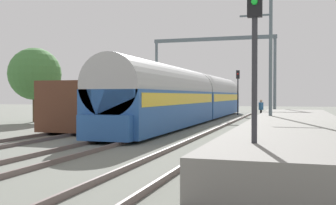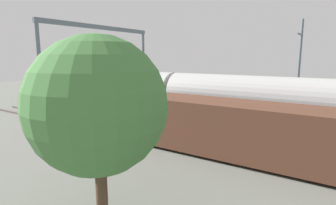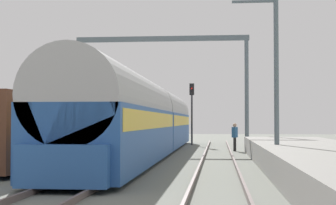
# 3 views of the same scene
# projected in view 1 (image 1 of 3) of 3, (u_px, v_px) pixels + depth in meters

# --- Properties ---
(ground) EXTENTS (120.00, 120.00, 0.00)m
(ground) POSITION_uv_depth(u_px,v_px,m) (139.00, 136.00, 20.77)
(ground) COLOR slate
(track_far_west) EXTENTS (1.52, 60.00, 0.16)m
(track_far_west) POSITION_uv_depth(u_px,v_px,m) (72.00, 132.00, 21.94)
(track_far_west) COLOR #675754
(track_far_west) RESTS_ON ground
(track_west) EXTENTS (1.52, 60.00, 0.16)m
(track_west) POSITION_uv_depth(u_px,v_px,m) (139.00, 134.00, 20.77)
(track_west) COLOR #675754
(track_west) RESTS_ON ground
(track_east) EXTENTS (1.52, 60.00, 0.16)m
(track_east) POSITION_uv_depth(u_px,v_px,m) (214.00, 137.00, 19.60)
(track_east) COLOR #675754
(track_east) RESTS_ON ground
(platform) EXTENTS (4.40, 28.00, 0.90)m
(platform) POSITION_uv_depth(u_px,v_px,m) (296.00, 128.00, 20.37)
(platform) COLOR gray
(platform) RESTS_ON ground
(passenger_train) EXTENTS (2.93, 32.85, 3.82)m
(passenger_train) POSITION_uv_depth(u_px,v_px,m) (195.00, 97.00, 32.61)
(passenger_train) COLOR #28569E
(passenger_train) RESTS_ON ground
(freight_car) EXTENTS (2.80, 13.00, 2.70)m
(freight_car) POSITION_uv_depth(u_px,v_px,m) (112.00, 105.00, 26.82)
(freight_car) COLOR #563323
(freight_car) RESTS_ON ground
(person_crossing) EXTENTS (0.39, 0.46, 1.73)m
(person_crossing) POSITION_uv_depth(u_px,v_px,m) (261.00, 108.00, 34.57)
(person_crossing) COLOR black
(person_crossing) RESTS_ON ground
(railway_signal_near) EXTENTS (0.36, 0.30, 4.92)m
(railway_signal_near) POSITION_uv_depth(u_px,v_px,m) (255.00, 52.00, 9.96)
(railway_signal_near) COLOR #2D2D33
(railway_signal_near) RESTS_ON ground
(railway_signal_far) EXTENTS (0.36, 0.30, 4.79)m
(railway_signal_far) POSITION_uv_depth(u_px,v_px,m) (238.00, 86.00, 43.24)
(railway_signal_far) COLOR #2D2D33
(railway_signal_far) RESTS_ON ground
(catenary_gantry) EXTENTS (12.27, 0.28, 7.86)m
(catenary_gantry) POSITION_uv_depth(u_px,v_px,m) (213.00, 60.00, 39.88)
(catenary_gantry) COLOR slate
(catenary_gantry) RESTS_ON ground
(catenary_pole_east_mid) EXTENTS (1.90, 0.20, 8.00)m
(catenary_pole_east_mid) POSITION_uv_depth(u_px,v_px,m) (270.00, 60.00, 23.50)
(catenary_pole_east_mid) COLOR slate
(catenary_pole_east_mid) RESTS_ON ground
(tree_west_background) EXTENTS (4.10, 4.10, 5.83)m
(tree_west_background) POSITION_uv_depth(u_px,v_px,m) (35.00, 74.00, 31.61)
(tree_west_background) COLOR #4C3826
(tree_west_background) RESTS_ON ground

